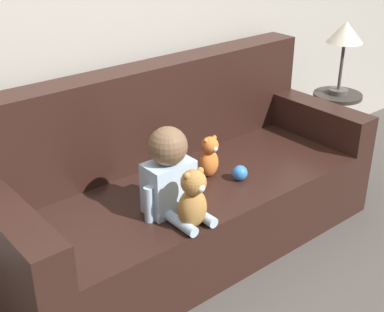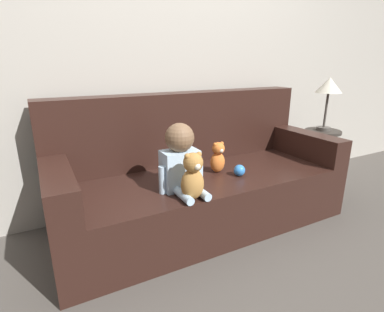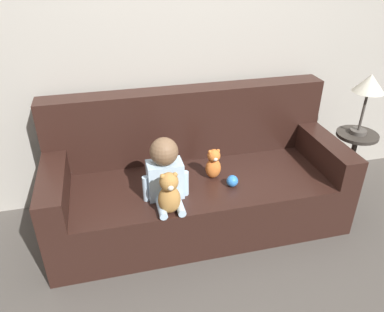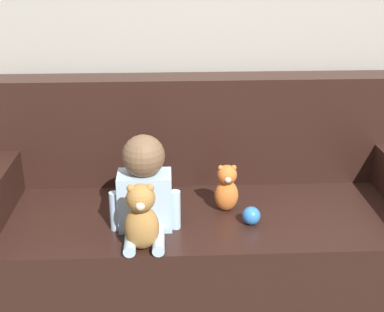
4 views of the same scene
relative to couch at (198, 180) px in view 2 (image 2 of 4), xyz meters
name	(u,v)px [view 2 (image 2 of 4)]	position (x,y,z in m)	size (l,w,h in m)	color
ground_plane	(202,222)	(0.00, -0.07, -0.31)	(12.00, 12.00, 0.00)	#4C4742
wall_back	(171,39)	(0.00, 0.42, 0.99)	(8.00, 0.05, 2.60)	#ADA89E
couch	(198,180)	(0.00, 0.00, 0.00)	(2.03, 0.81, 0.92)	black
person_baby	(181,160)	(-0.26, -0.24, 0.27)	(0.29, 0.34, 0.41)	silver
teddy_bear_brown	(193,177)	(-0.26, -0.41, 0.22)	(0.14, 0.13, 0.28)	#AD7A3D
plush_toy_side	(218,157)	(0.10, -0.10, 0.19)	(0.11, 0.10, 0.22)	orange
toy_ball	(239,170)	(0.19, -0.23, 0.12)	(0.08, 0.08, 0.08)	#337FDB
side_table	(327,106)	(1.26, -0.03, 0.46)	(0.31, 0.31, 1.01)	#332D28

